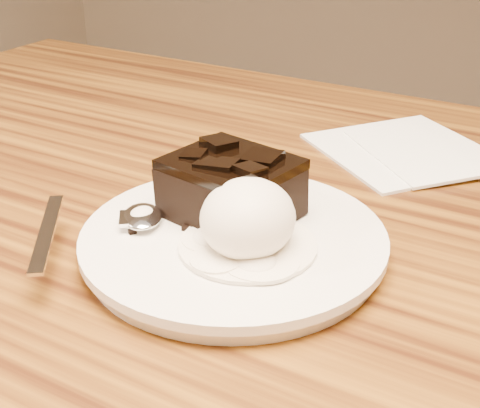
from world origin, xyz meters
The scene contains 10 objects.
plate centered at (0.05, -0.06, 0.76)m, with size 0.24×0.24×0.02m, color white.
brownie centered at (0.04, -0.04, 0.79)m, with size 0.09×0.08×0.04m, color black.
ice_cream_scoop centered at (0.07, -0.08, 0.79)m, with size 0.07×0.07×0.06m, color white.
melt_puddle centered at (0.07, -0.08, 0.77)m, with size 0.10×0.10×0.00m, color white.
spoon centered at (-0.02, -0.09, 0.77)m, with size 0.03×0.18×0.01m, color silver, non-canonical shape.
napkin centered at (0.10, 0.21, 0.75)m, with size 0.16×0.16×0.01m, color white.
crumb_a centered at (0.02, -0.08, 0.77)m, with size 0.01×0.01×0.00m, color black.
crumb_b centered at (0.04, -0.04, 0.77)m, with size 0.01×0.01×0.00m, color black.
crumb_c centered at (-0.02, -0.10, 0.77)m, with size 0.01×0.00×0.00m, color black.
crumb_d centered at (0.06, -0.07, 0.77)m, with size 0.01×0.01×0.00m, color black.
Camera 1 is at (0.28, -0.45, 1.02)m, focal length 50.25 mm.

